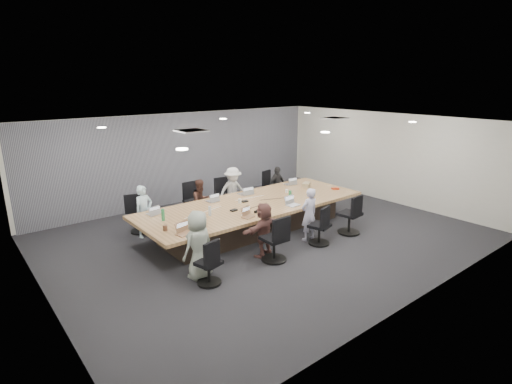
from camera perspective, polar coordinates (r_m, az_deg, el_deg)
floor at (r=10.09m, az=1.43°, el=-6.23°), size 10.00×8.00×0.00m
ceiling at (r=9.41m, az=1.55°, el=9.79°), size 10.00×8.00×0.00m
wall_back at (r=12.90m, az=-10.11°, el=4.89°), size 10.00×0.00×2.80m
wall_front at (r=7.22m, az=22.52°, el=-4.72°), size 10.00×0.00×2.80m
wall_left at (r=7.59m, az=-28.79°, el=-4.52°), size 0.00×8.00×2.80m
wall_right at (r=13.37m, az=18.13°, el=4.73°), size 0.00×8.00×2.80m
curtain at (r=12.83m, az=-9.94°, el=4.84°), size 9.80×0.04×2.80m
conference_table at (r=10.31m, az=-0.35°, el=-3.35°), size 6.00×2.20×0.74m
chair_0 at (r=10.60m, az=-16.35°, el=-3.63°), size 0.62×0.62×0.75m
chair_1 at (r=11.25m, az=-8.74°, el=-1.72°), size 0.59×0.59×0.87m
chair_2 at (r=11.80m, az=-4.28°, el=-0.91°), size 0.61×0.61×0.81m
chair_3 at (r=12.79m, az=1.93°, el=0.28°), size 0.59×0.59×0.73m
chair_4 at (r=7.74m, az=-6.77°, el=-10.53°), size 0.60×0.60×0.72m
chair_5 at (r=8.61m, az=2.60°, el=-7.16°), size 0.59×0.59×0.85m
chair_6 at (r=9.56m, az=9.05°, el=-5.20°), size 0.66×0.66×0.78m
chair_7 at (r=10.36m, az=13.21°, el=-3.51°), size 0.66×0.66×0.87m
person_0 at (r=10.20m, az=-15.70°, el=-2.68°), size 0.53×0.40×1.31m
laptop_0 at (r=9.69m, az=-14.44°, el=-2.97°), size 0.34×0.26×0.02m
person_1 at (r=10.91m, az=-7.85°, el=-1.31°), size 0.62×0.50×1.21m
laptop_1 at (r=10.42m, az=-6.31°, el=-1.24°), size 0.30×0.22×0.02m
person_2 at (r=11.44m, az=-3.32°, el=0.10°), size 0.96×0.64×1.39m
laptop_2 at (r=11.00m, az=-1.65°, el=-0.24°), size 0.36×0.26×0.02m
person_3 at (r=12.48m, az=2.99°, el=0.96°), size 0.72×0.36×1.19m
laptop_3 at (r=12.05m, az=4.73°, el=1.14°), size 0.31×0.23×0.02m
person_4 at (r=7.88m, az=-8.22°, el=-7.48°), size 0.75×0.57×1.38m
laptop_4 at (r=8.30m, az=-10.19°, el=-5.89°), size 0.36×0.29×0.02m
person_5 at (r=8.79m, az=1.10°, el=-5.36°), size 1.19×0.64×1.22m
laptop_5 at (r=9.14m, az=-1.11°, el=-3.59°), size 0.32×0.26×0.02m
person_6 at (r=9.70m, az=7.59°, el=-3.18°), size 0.49×0.34×1.31m
laptop_6 at (r=10.03m, az=5.34°, el=-1.88°), size 0.35×0.26×0.02m
bottle_green_left at (r=9.13m, az=-13.14°, el=-3.21°), size 0.10×0.10×0.27m
bottle_green_right at (r=10.37m, az=4.88°, el=-0.53°), size 0.10×0.10×0.28m
bottle_clear at (r=9.29m, az=-6.62°, el=-2.71°), size 0.08×0.08×0.22m
cup_white_far at (r=10.19m, az=-2.34°, el=-1.29°), size 0.11×0.11×0.11m
cup_white_near at (r=11.16m, az=4.39°, el=0.15°), size 0.08×0.08×0.09m
mug_brown at (r=8.56m, az=-12.85°, el=-5.03°), size 0.12×0.12×0.12m
mic_left at (r=9.60m, az=-3.19°, el=-2.61°), size 0.17×0.12×0.03m
mic_right at (r=10.29m, az=-1.61°, el=-1.33°), size 0.17×0.12×0.03m
stapler at (r=9.46m, az=0.11°, el=-2.78°), size 0.16×0.06×0.06m
canvas_bag at (r=11.72m, az=7.21°, el=0.99°), size 0.33×0.29×0.15m
snack_packet at (r=11.69m, az=11.27°, el=0.49°), size 0.23×0.20×0.04m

